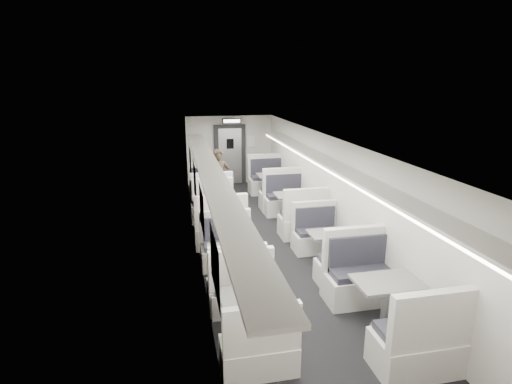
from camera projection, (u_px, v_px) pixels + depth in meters
name	position (u px, v px, depth m)	size (l,w,h in m)	color
room	(270.00, 198.00, 8.41)	(3.24, 12.24, 2.64)	black
booth_left_a	(209.00, 196.00, 11.46)	(1.06, 2.16, 1.15)	silver
booth_left_b	(216.00, 215.00, 9.71)	(1.15, 2.33, 1.25)	silver
booth_left_c	(232.00, 266.00, 7.20)	(1.03, 2.08, 1.11)	silver
booth_left_d	(248.00, 315.00, 5.74)	(0.96, 1.96, 1.05)	silver
booth_right_a	(273.00, 187.00, 12.24)	(1.16, 2.36, 1.26)	silver
booth_right_b	(293.00, 209.00, 10.24)	(1.14, 2.30, 1.23)	silver
booth_right_c	(329.00, 249.00, 7.95)	(0.99, 2.01, 1.08)	silver
booth_right_d	(385.00, 305.00, 5.87)	(1.14, 2.32, 1.24)	silver
passenger	(219.00, 179.00, 11.38)	(0.63, 0.41, 1.73)	black
window_a	(190.00, 162.00, 11.28)	(0.02, 1.18, 0.84)	black
window_b	(195.00, 181.00, 9.21)	(0.02, 1.18, 0.84)	black
window_c	(202.00, 211.00, 7.13)	(0.02, 1.18, 0.84)	black
window_d	(215.00, 264.00, 5.06)	(0.02, 1.18, 0.84)	black
luggage_rack_left	(211.00, 171.00, 7.69)	(0.46, 10.40, 0.09)	silver
luggage_rack_right	(332.00, 165.00, 8.17)	(0.46, 10.40, 0.09)	silver
vestibule_door	(230.00, 155.00, 14.04)	(1.10, 0.13, 2.10)	black
exit_sign	(231.00, 121.00, 13.24)	(0.62, 0.12, 0.16)	black
wall_notice	(251.00, 141.00, 14.05)	(0.32, 0.02, 0.40)	silver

